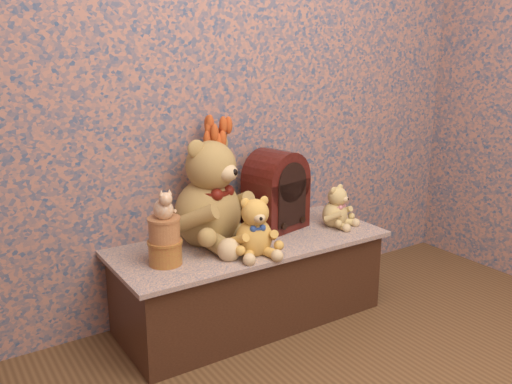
# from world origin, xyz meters

# --- Properties ---
(display_shelf) EXTENTS (1.26, 0.53, 0.39)m
(display_shelf) POSITION_xyz_m (0.00, 1.25, 0.20)
(display_shelf) COLOR #35476E
(display_shelf) RESTS_ON ground
(teddy_large) EXTENTS (0.56, 0.60, 0.51)m
(teddy_large) POSITION_xyz_m (-0.16, 1.35, 0.65)
(teddy_large) COLOR olive
(teddy_large) RESTS_ON display_shelf
(teddy_medium) EXTENTS (0.26, 0.29, 0.27)m
(teddy_medium) POSITION_xyz_m (-0.07, 1.11, 0.53)
(teddy_medium) COLOR gold
(teddy_medium) RESTS_ON display_shelf
(teddy_small) EXTENTS (0.24, 0.26, 0.22)m
(teddy_small) POSITION_xyz_m (0.46, 1.20, 0.50)
(teddy_small) COLOR #DCB768
(teddy_small) RESTS_ON display_shelf
(cathedral_radio) EXTENTS (0.31, 0.26, 0.38)m
(cathedral_radio) POSITION_xyz_m (0.20, 1.33, 0.58)
(cathedral_radio) COLOR #3E100B
(cathedral_radio) RESTS_ON display_shelf
(ceramic_vase) EXTENTS (0.13, 0.13, 0.19)m
(ceramic_vase) POSITION_xyz_m (-0.09, 1.39, 0.49)
(ceramic_vase) COLOR tan
(ceramic_vase) RESTS_ON display_shelf
(dried_stalks) EXTENTS (0.27, 0.27, 0.42)m
(dried_stalks) POSITION_xyz_m (-0.09, 1.39, 0.79)
(dried_stalks) COLOR #C44D1F
(dried_stalks) RESTS_ON ceramic_vase
(biscuit_tin_lower) EXTENTS (0.16, 0.16, 0.10)m
(biscuit_tin_lower) POSITION_xyz_m (-0.43, 1.20, 0.44)
(biscuit_tin_lower) COLOR gold
(biscuit_tin_lower) RESTS_ON display_shelf
(biscuit_tin_upper) EXTENTS (0.16, 0.16, 0.10)m
(biscuit_tin_upper) POSITION_xyz_m (-0.43, 1.20, 0.54)
(biscuit_tin_upper) COLOR tan
(biscuit_tin_upper) RESTS_ON biscuit_tin_lower
(cat_figurine) EXTENTS (0.10, 0.11, 0.13)m
(cat_figurine) POSITION_xyz_m (-0.43, 1.20, 0.65)
(cat_figurine) COLOR silver
(cat_figurine) RESTS_ON biscuit_tin_upper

